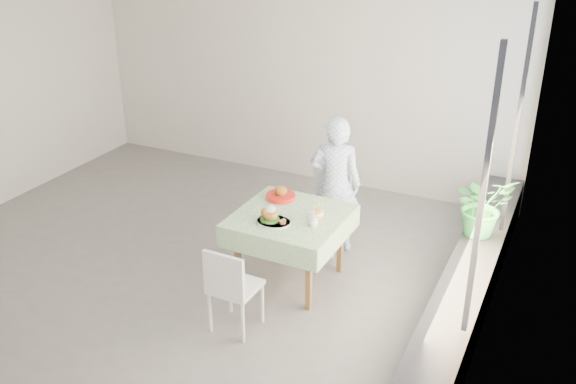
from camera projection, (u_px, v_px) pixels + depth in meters
The scene contains 14 objects.
floor at pixel (202, 255), 6.99m from camera, with size 6.00×6.00×0.00m, color #5B5856.
wall_back at pixel (298, 77), 8.46m from camera, with size 6.00×0.02×2.80m, color beige.
wall_right at pixel (504, 186), 5.24m from camera, with size 0.02×5.00×2.80m, color beige.
window_pane at pixel (505, 157), 5.14m from camera, with size 0.01×4.80×2.18m, color #D1E0F9.
window_ledge at pixel (464, 298), 5.79m from camera, with size 0.40×4.80×0.50m, color black.
cafe_table at pixel (290, 240), 6.34m from camera, with size 1.06×1.06×0.74m.
chair_far at pixel (325, 223), 7.07m from camera, with size 0.45×0.45×0.92m.
chair_near at pixel (235, 303), 5.70m from camera, with size 0.41×0.41×0.84m.
diner at pixel (335, 184), 6.84m from camera, with size 0.55×0.36×1.52m, color #87A0D8.
main_dish at pixel (272, 217), 6.05m from camera, with size 0.34×0.34×0.17m.
juice_cup_orange at pixel (318, 213), 6.12m from camera, with size 0.10×0.10×0.28m.
juice_cup_lemonade at pixel (313, 220), 5.98m from camera, with size 0.10×0.10×0.27m.
second_dish at pixel (281, 195), 6.54m from camera, with size 0.30×0.30×0.14m.
potted_plant at pixel (483, 205), 6.25m from camera, with size 0.56×0.49×0.63m, color #27762D.
Camera 1 is at (3.46, -5.08, 3.53)m, focal length 40.00 mm.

